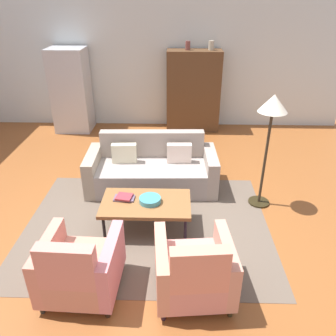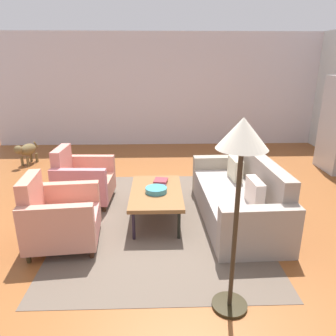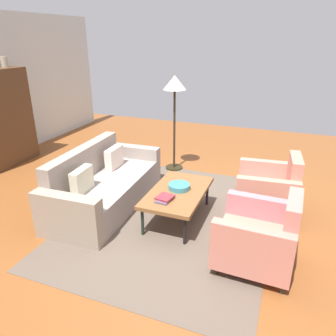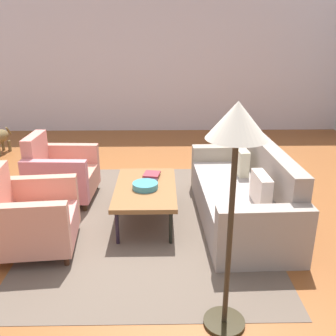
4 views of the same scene
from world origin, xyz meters
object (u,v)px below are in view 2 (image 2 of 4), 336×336
couch (241,199)px  armchair_right (58,218)px  fruit_bowl (156,190)px  floor_lamp (241,153)px  armchair_left (81,181)px  book_stack (161,181)px  coffee_table (156,193)px  dog (27,150)px

couch → armchair_right: bearing=102.6°
couch → armchair_right: (0.61, -2.35, 0.06)m
couch → armchair_right: 2.43m
fruit_bowl → floor_lamp: floor_lamp is taller
armchair_left → armchair_right: size_ratio=1.00×
couch → book_stack: bearing=73.3°
book_stack → floor_lamp: floor_lamp is taller
coffee_table → book_stack: (-0.30, 0.07, 0.06)m
floor_lamp → coffee_table: bearing=-158.6°
armchair_right → floor_lamp: 2.40m
armchair_left → armchair_right: same height
fruit_bowl → floor_lamp: 2.02m
armchair_right → fruit_bowl: size_ratio=3.03×
armchair_right → book_stack: 1.53m
fruit_bowl → armchair_right: bearing=-64.8°
armchair_right → fruit_bowl: (-0.55, 1.17, 0.12)m
armchair_left → coffee_table: bearing=65.0°
couch → coffee_table: (0.00, -1.19, 0.10)m
couch → dog: (-2.56, -3.95, 0.03)m
fruit_bowl → book_stack: fruit_bowl is taller
coffee_table → armchair_left: 1.31m
armchair_left → book_stack: size_ratio=3.08×
armchair_left → dog: size_ratio=1.27×
fruit_bowl → coffee_table: bearing=180.0°
armchair_left → book_stack: armchair_left is taller
armchair_right → book_stack: (-0.91, 1.23, 0.11)m
couch → floor_lamp: bearing=161.0°
book_stack → floor_lamp: bearing=16.7°
couch → book_stack: couch is taller
couch → fruit_bowl: couch is taller
couch → book_stack: (-0.30, -1.12, 0.16)m
coffee_table → floor_lamp: bearing=21.4°
armchair_left → armchair_right: bearing=2.3°
book_stack → dog: dog is taller
armchair_left → book_stack: bearing=78.5°
book_stack → floor_lamp: (2.00, 0.60, 0.99)m
couch → dog: 4.71m
couch → armchair_left: 2.43m
dog → armchair_left: bearing=55.5°
book_stack → armchair_right: bearing=-53.7°
coffee_table → floor_lamp: (1.70, 0.66, 1.05)m
coffee_table → book_stack: size_ratio=4.20×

